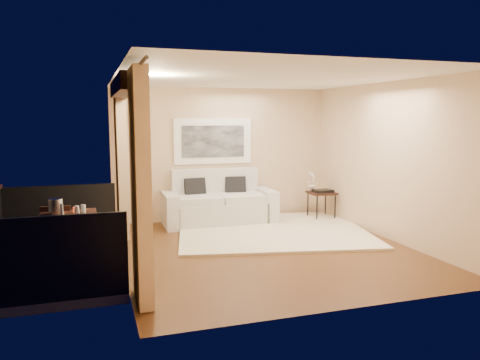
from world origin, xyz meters
TOP-DOWN VIEW (x-y plane):
  - floor at (0.00, 0.00)m, footprint 5.00×5.00m
  - room_shell at (-2.13, 0.00)m, footprint 5.00×6.40m
  - balcony at (-3.31, 0.00)m, footprint 1.81×2.60m
  - curtains at (-2.11, 0.00)m, footprint 0.16×4.80m
  - artwork at (-0.22, 2.46)m, footprint 1.62×0.07m
  - rug at (0.53, 1.06)m, footprint 3.91×3.57m
  - sofa at (-0.21, 2.10)m, footprint 2.22×0.99m
  - side_table at (1.93, 1.80)m, footprint 0.55×0.55m
  - tray at (1.95, 1.77)m, footprint 0.41×0.32m
  - orchid at (1.79, 1.98)m, footprint 0.28×0.28m
  - bistro_table at (-2.93, -0.42)m, footprint 0.72×0.72m
  - balcony_chair_far at (-3.10, -0.06)m, footprint 0.40×0.41m
  - balcony_chair_near at (-2.96, -0.79)m, footprint 0.41×0.41m
  - ice_bucket at (-3.08, -0.34)m, footprint 0.18×0.18m
  - candle at (-2.84, -0.31)m, footprint 0.06×0.06m
  - vase at (-2.99, -0.62)m, footprint 0.04×0.04m
  - glass_a at (-2.82, -0.51)m, footprint 0.06×0.06m
  - glass_b at (-2.74, -0.44)m, footprint 0.06×0.06m

SIDE VIEW (x-z plane):
  - floor at x=0.00m, z-range 0.00..0.00m
  - rug at x=0.53m, z-range 0.00..0.04m
  - balcony at x=-3.31m, z-range -0.41..0.76m
  - sofa at x=-0.21m, z-range -0.16..0.91m
  - side_table at x=1.93m, z-range 0.22..0.79m
  - balcony_chair_near at x=-2.96m, z-range 0.07..0.95m
  - balcony_chair_far at x=-3.10m, z-range 0.07..0.98m
  - tray at x=1.95m, z-range 0.57..0.62m
  - bistro_table at x=-2.93m, z-range 0.34..1.18m
  - orchid at x=1.79m, z-range 0.57..1.01m
  - candle at x=-2.84m, z-range 0.84..0.91m
  - glass_a at x=-2.82m, z-range 0.84..0.96m
  - glass_b at x=-2.74m, z-range 0.84..0.96m
  - vase at x=-2.99m, z-range 0.84..1.02m
  - ice_bucket at x=-3.08m, z-range 0.84..1.04m
  - curtains at x=-2.11m, z-range 0.02..2.66m
  - artwork at x=-0.22m, z-range 1.16..2.08m
  - room_shell at x=-2.13m, z-range 0.02..5.02m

